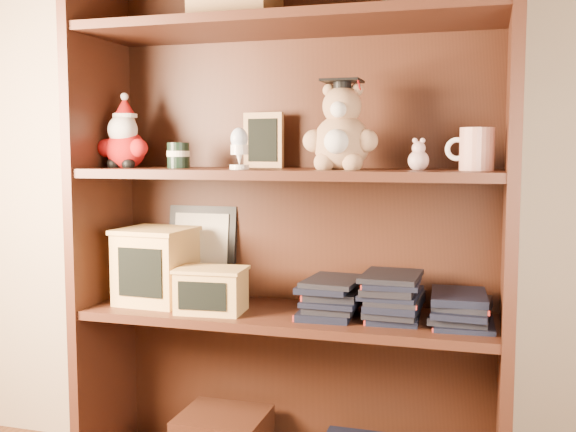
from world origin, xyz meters
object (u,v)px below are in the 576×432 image
Objects in this scene: teacher_mug at (476,149)px; treats_box at (156,265)px; grad_teddy_bear at (341,134)px; bookcase at (292,229)px.

treats_box is at bearing -179.94° from teacher_mug.
grad_teddy_bear is at bearing -0.66° from treats_box.
grad_teddy_bear is 1.11× the size of treats_box.
teacher_mug reaches higher than treats_box.
grad_teddy_bear is 0.68m from treats_box.
bookcase reaches higher than grad_teddy_bear.
treats_box is (-0.40, -0.05, -0.12)m from bookcase.
grad_teddy_bear is at bearing -20.80° from bookcase.
grad_teddy_bear is 0.35m from teacher_mug.
grad_teddy_bear reaches higher than treats_box.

